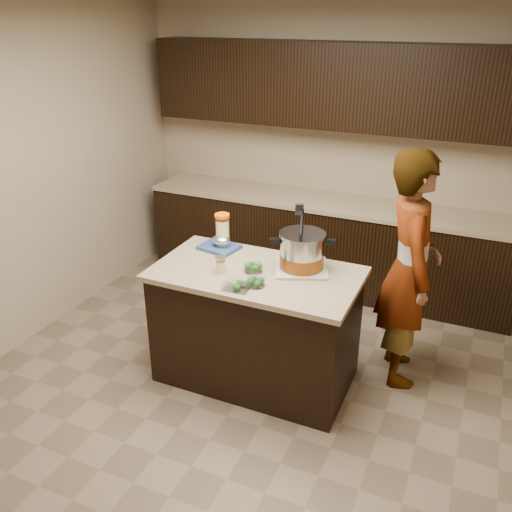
{
  "coord_description": "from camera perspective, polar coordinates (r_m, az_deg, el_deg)",
  "views": [
    {
      "loc": [
        1.39,
        -3.13,
        2.59
      ],
      "look_at": [
        0.0,
        0.0,
        1.02
      ],
      "focal_mm": 38.0,
      "sensor_mm": 36.0,
      "label": 1
    }
  ],
  "objects": [
    {
      "name": "back_cabinets",
      "position": [
        5.32,
        7.66,
        6.37
      ],
      "size": [
        3.6,
        0.63,
        2.33
      ],
      "color": "black",
      "rests_on": "ground"
    },
    {
      "name": "dish_towel",
      "position": [
        3.86,
        4.79,
        -1.27
      ],
      "size": [
        0.47,
        0.47,
        0.02
      ],
      "primitive_type": "cube",
      "rotation": [
        0.0,
        0.0,
        0.38
      ],
      "color": "#5B8056",
      "rests_on": "island"
    },
    {
      "name": "stock_pot",
      "position": [
        3.81,
        4.85,
        0.34
      ],
      "size": [
        0.44,
        0.42,
        0.47
      ],
      "rotation": [
        0.0,
        0.0,
        0.38
      ],
      "color": "#B7B7BC",
      "rests_on": "dish_towel"
    },
    {
      "name": "person",
      "position": [
        4.03,
        15.82,
        -1.43
      ],
      "size": [
        0.6,
        0.74,
        1.76
      ],
      "primitive_type": "imported",
      "rotation": [
        0.0,
        0.0,
        1.89
      ],
      "color": "gray",
      "rests_on": "ground"
    },
    {
      "name": "broccoli_tub_right",
      "position": [
        3.61,
        -0.03,
        -2.77
      ],
      "size": [
        0.16,
        0.16,
        0.06
      ],
      "rotation": [
        0.0,
        0.0,
        0.44
      ],
      "color": "silver",
      "rests_on": "island"
    },
    {
      "name": "ground_plane",
      "position": [
        4.29,
        0.0,
        -12.48
      ],
      "size": [
        4.0,
        4.0,
        0.0
      ],
      "primitive_type": "plane",
      "color": "brown",
      "rests_on": "ground"
    },
    {
      "name": "blue_tray",
      "position": [
        4.16,
        -3.8,
        1.21
      ],
      "size": [
        0.32,
        0.27,
        0.11
      ],
      "rotation": [
        0.0,
        0.0,
        -0.18
      ],
      "color": "navy",
      "rests_on": "island"
    },
    {
      "name": "mason_jar",
      "position": [
        3.78,
        -3.74,
        -0.96
      ],
      "size": [
        0.1,
        0.1,
        0.13
      ],
      "rotation": [
        0.0,
        0.0,
        0.37
      ],
      "color": "#E8E58E",
      "rests_on": "island"
    },
    {
      "name": "broccoli_tub_rect",
      "position": [
        3.57,
        -2.07,
        -3.09
      ],
      "size": [
        0.18,
        0.14,
        0.06
      ],
      "rotation": [
        0.0,
        0.0,
        0.08
      ],
      "color": "silver",
      "rests_on": "island"
    },
    {
      "name": "lemonade_pitcher",
      "position": [
        4.14,
        -3.54,
        2.45
      ],
      "size": [
        0.13,
        0.13,
        0.28
      ],
      "rotation": [
        0.0,
        0.0,
        -0.17
      ],
      "color": "#E8E58E",
      "rests_on": "island"
    },
    {
      "name": "island",
      "position": [
        4.03,
        0.0,
        -7.35
      ],
      "size": [
        1.46,
        0.81,
        0.9
      ],
      "color": "black",
      "rests_on": "ground"
    },
    {
      "name": "room_shell",
      "position": [
        3.53,
        0.0,
        10.3
      ],
      "size": [
        4.04,
        4.04,
        2.72
      ],
      "color": "tan",
      "rests_on": "ground"
    },
    {
      "name": "broccoli_tub_left",
      "position": [
        3.8,
        -0.28,
        -1.27
      ],
      "size": [
        0.17,
        0.17,
        0.06
      ],
      "rotation": [
        0.0,
        0.0,
        0.37
      ],
      "color": "silver",
      "rests_on": "island"
    }
  ]
}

